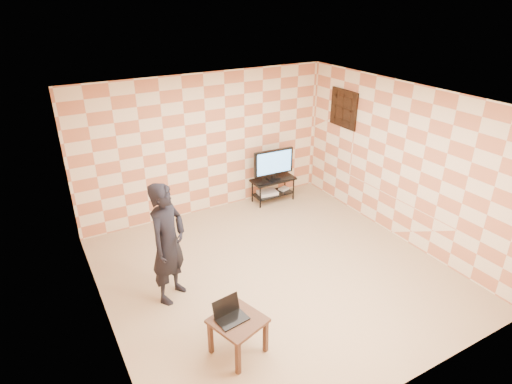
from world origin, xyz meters
TOP-DOWN VIEW (x-y plane):
  - floor at (0.00, 0.00)m, footprint 5.00×5.00m
  - wall_back at (0.00, 2.50)m, footprint 5.00×0.02m
  - wall_front at (0.00, -2.50)m, footprint 5.00×0.02m
  - wall_left at (-2.50, 0.00)m, footprint 0.02×5.00m
  - wall_right at (2.50, 0.00)m, footprint 0.02×5.00m
  - ceiling at (0.00, 0.00)m, footprint 5.00×5.00m
  - wall_art at (2.47, 1.55)m, footprint 0.04×0.72m
  - tv_stand at (1.30, 2.17)m, footprint 0.91×0.41m
  - tv at (1.30, 2.17)m, footprint 0.86×0.18m
  - dvd_player at (1.17, 2.19)m, footprint 0.42×0.32m
  - game_console at (1.58, 2.20)m, footprint 0.23×0.19m
  - side_table at (-1.24, -1.15)m, footprint 0.70×0.70m
  - laptop at (-1.31, -1.08)m, footprint 0.39×0.33m
  - person at (-1.57, 0.25)m, footprint 0.77×0.73m

SIDE VIEW (x-z plane):
  - floor at x=0.00m, z-range 0.00..0.00m
  - game_console at x=1.58m, z-range 0.17..0.22m
  - dvd_player at x=1.17m, z-range 0.17..0.24m
  - tv_stand at x=1.30m, z-range 0.11..0.61m
  - side_table at x=-1.24m, z-range 0.16..0.66m
  - laptop at x=-1.31m, z-range 0.43..0.67m
  - tv at x=1.30m, z-range 0.53..1.16m
  - person at x=-1.57m, z-range 0.00..1.78m
  - wall_back at x=0.00m, z-range 0.00..2.70m
  - wall_front at x=0.00m, z-range 0.00..2.70m
  - wall_left at x=-2.50m, z-range 0.00..2.70m
  - wall_right at x=2.50m, z-range 0.00..2.70m
  - wall_art at x=2.47m, z-range 1.59..2.31m
  - ceiling at x=0.00m, z-range 2.69..2.71m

